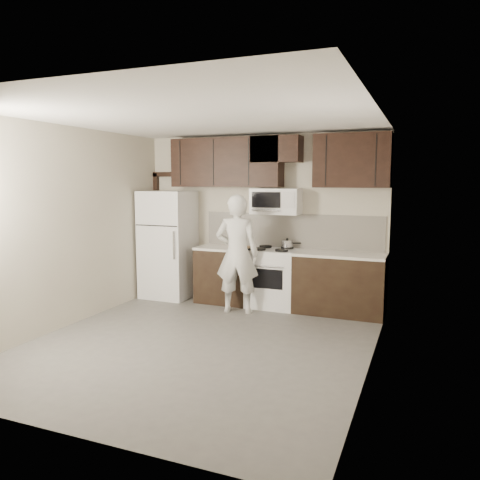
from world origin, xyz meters
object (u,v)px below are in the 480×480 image
Objects in this scene: stove at (273,278)px; microwave at (276,201)px; refrigerator at (168,244)px; person at (237,254)px.

microwave is at bearing 90.10° from stove.
refrigerator is 1.01× the size of person.
refrigerator reaches higher than person.
stove is 1.20m from microwave.
person is (1.45, -0.45, -0.01)m from refrigerator.
microwave reaches higher than person.
microwave is 1.06m from person.
microwave is 0.43× the size of person.
refrigerator is at bearing -174.85° from microwave.
stove is 1.90m from refrigerator.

